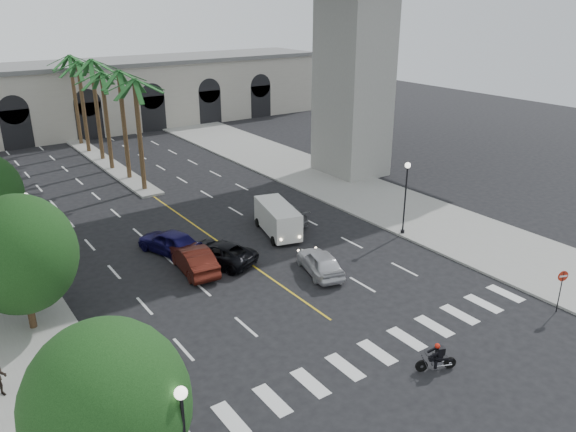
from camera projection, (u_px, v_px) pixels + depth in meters
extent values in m
plane|color=black|center=(356.00, 338.00, 27.92)|extent=(140.00, 140.00, 0.00)
cube|color=gray|center=(372.00, 198.00, 47.36)|extent=(8.00, 100.00, 0.15)
cube|color=gray|center=(108.00, 164.00, 56.96)|extent=(2.00, 24.00, 0.20)
cube|color=#BBB6A8|center=(59.00, 102.00, 68.55)|extent=(70.00, 10.00, 8.00)
cube|color=slate|center=(54.00, 66.00, 67.01)|extent=(71.00, 10.50, 0.50)
cube|color=gray|center=(354.00, 62.00, 50.85)|extent=(5.00, 6.00, 20.80)
cylinder|color=#47331E|center=(140.00, 138.00, 47.62)|extent=(0.40, 0.40, 9.50)
cylinder|color=#47331E|center=(124.00, 127.00, 50.68)|extent=(0.40, 0.40, 9.80)
cylinder|color=#47331E|center=(107.00, 123.00, 53.67)|extent=(0.40, 0.40, 9.30)
cylinder|color=#47331E|center=(97.00, 112.00, 56.78)|extent=(0.40, 0.40, 10.10)
cylinder|color=#47331E|center=(84.00, 109.00, 59.79)|extent=(0.40, 0.40, 9.60)
cylinder|color=#47331E|center=(76.00, 102.00, 62.96)|extent=(0.40, 0.40, 9.90)
ellipsoid|color=black|center=(108.00, 407.00, 17.24)|extent=(5.20, 5.20, 5.72)
cylinder|color=#382616|center=(30.00, 308.00, 28.20)|extent=(0.36, 0.36, 2.45)
ellipsoid|color=black|center=(20.00, 254.00, 27.12)|extent=(5.44, 5.44, 5.98)
sphere|color=white|center=(181.00, 393.00, 16.16)|extent=(0.40, 0.40, 0.40)
cylinder|color=black|center=(39.00, 274.00, 34.02)|extent=(0.28, 0.28, 0.36)
cylinder|color=black|center=(33.00, 237.00, 33.15)|extent=(0.11, 0.11, 5.00)
sphere|color=white|center=(26.00, 196.00, 32.23)|extent=(0.40, 0.40, 0.40)
cylinder|color=black|center=(402.00, 232.00, 40.05)|extent=(0.28, 0.28, 0.36)
cylinder|color=black|center=(405.00, 200.00, 39.18)|extent=(0.11, 0.11, 5.00)
sphere|color=white|center=(408.00, 165.00, 38.25)|extent=(0.40, 0.40, 0.40)
cube|color=black|center=(156.00, 398.00, 18.81)|extent=(0.25, 0.18, 0.80)
cylinder|color=black|center=(120.00, 374.00, 22.42)|extent=(0.10, 0.10, 3.50)
cube|color=black|center=(116.00, 342.00, 21.87)|extent=(0.25, 0.18, 0.80)
cylinder|color=black|center=(421.00, 366.00, 25.31)|extent=(0.56, 0.32, 0.57)
cylinder|color=black|center=(450.00, 363.00, 25.53)|extent=(0.56, 0.32, 0.57)
cube|color=silver|center=(437.00, 363.00, 25.40)|extent=(0.46, 0.40, 0.25)
cube|color=black|center=(434.00, 358.00, 25.28)|extent=(0.56, 0.41, 0.19)
cube|color=black|center=(443.00, 358.00, 25.37)|extent=(0.48, 0.39, 0.11)
cylinder|color=black|center=(427.00, 355.00, 25.14)|extent=(0.24, 0.49, 0.03)
cube|color=black|center=(439.00, 352.00, 25.20)|extent=(0.38, 0.43, 0.49)
cube|color=black|center=(443.00, 350.00, 25.21)|extent=(0.24, 0.31, 0.36)
sphere|color=red|center=(437.00, 346.00, 25.06)|extent=(0.25, 0.25, 0.25)
imported|color=silver|center=(320.00, 262.00, 34.25)|extent=(2.87, 4.70, 1.50)
imported|color=#4D170F|center=(193.00, 259.00, 34.51)|extent=(2.18, 5.03, 1.61)
imported|color=black|center=(218.00, 253.00, 35.62)|extent=(4.21, 5.57, 1.41)
imported|color=#5B5C60|center=(281.00, 213.00, 42.19)|extent=(2.05, 5.00, 1.45)
imported|color=#130F4A|center=(170.00, 242.00, 36.93)|extent=(3.38, 5.18, 1.64)
cube|color=silver|center=(278.00, 218.00, 39.81)|extent=(3.10, 5.41, 1.89)
cube|color=black|center=(289.00, 227.00, 37.61)|extent=(1.75, 0.67, 0.80)
cylinder|color=black|center=(274.00, 241.00, 38.27)|extent=(0.42, 0.71, 0.66)
cylinder|color=black|center=(298.00, 237.00, 38.85)|extent=(0.42, 0.71, 0.66)
cylinder|color=black|center=(258.00, 223.00, 41.41)|extent=(0.42, 0.71, 0.66)
cylinder|color=black|center=(281.00, 219.00, 41.99)|extent=(0.42, 0.71, 0.66)
cylinder|color=black|center=(560.00, 292.00, 29.80)|extent=(0.06, 0.06, 2.41)
cylinder|color=#A51D0B|center=(563.00, 276.00, 29.45)|extent=(0.57, 0.26, 0.60)
cube|color=silver|center=(563.00, 276.00, 29.45)|extent=(0.43, 0.20, 0.10)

